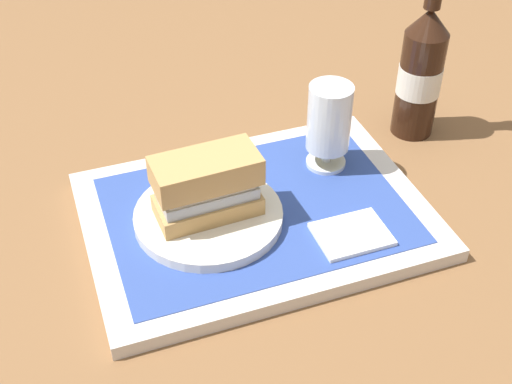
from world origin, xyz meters
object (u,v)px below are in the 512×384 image
Objects in this scene: beer_glass at (329,124)px; sandwich at (210,186)px; plate at (209,217)px; beer_bottle at (421,71)px.

sandwich is at bearing -161.84° from beer_glass.
beer_bottle is (0.37, 0.12, 0.08)m from plate.
beer_glass is at bearing -160.98° from beer_bottle.
plate is 0.71× the size of beer_bottle.
beer_bottle reaches higher than beer_glass.
beer_glass is 0.19m from beer_bottle.
beer_bottle is at bearing 15.89° from sandwich.
sandwich is 0.20m from beer_glass.
beer_bottle is (0.18, 0.06, 0.02)m from beer_glass.
plate is 0.21m from beer_glass.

